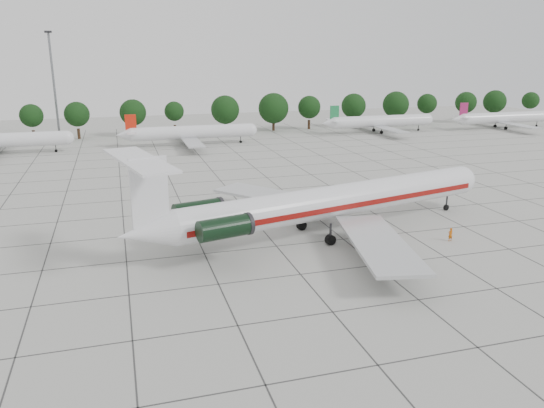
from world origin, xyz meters
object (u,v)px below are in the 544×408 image
at_px(main_airliner, 321,203).
at_px(ground_crew, 450,234).
at_px(bg_airliner_e, 504,118).
at_px(bg_airliner_d, 381,121).
at_px(bg_airliner_c, 192,133).
at_px(floodlight_mast, 53,78).

xyz_separation_m(main_airliner, ground_crew, (13.45, -5.76, -3.20)).
relative_size(ground_crew, bg_airliner_e, 0.06).
relative_size(ground_crew, bg_airliner_d, 0.06).
bearing_deg(bg_airliner_c, floodlight_mast, 141.60).
xyz_separation_m(ground_crew, bg_airliner_e, (68.16, 75.10, 2.13)).
distance_m(ground_crew, bg_airliner_d, 83.83).
bearing_deg(bg_airliner_e, ground_crew, -132.23).
distance_m(ground_crew, bg_airliner_e, 101.44).
xyz_separation_m(bg_airliner_e, floodlight_mast, (-117.49, 20.83, 11.37)).
xyz_separation_m(ground_crew, bg_airliner_c, (-18.95, 71.84, 2.13)).
bearing_deg(floodlight_mast, main_airliner, -68.30).
bearing_deg(bg_airliner_c, bg_airliner_d, 6.48).
bearing_deg(bg_airliner_c, bg_airliner_e, 2.14).
bearing_deg(bg_airliner_e, floodlight_mast, 169.95).
bearing_deg(main_airliner, bg_airliner_c, 81.13).
distance_m(ground_crew, floodlight_mast, 108.71).
height_order(ground_crew, floodlight_mast, floodlight_mast).
bearing_deg(bg_airliner_d, main_airliner, -122.12).
height_order(bg_airliner_d, floodlight_mast, floodlight_mast).
relative_size(main_airliner, bg_airliner_c, 1.68).
xyz_separation_m(bg_airliner_c, bg_airliner_d, (50.60, 5.75, 0.00)).
bearing_deg(floodlight_mast, bg_airliner_e, -10.05).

